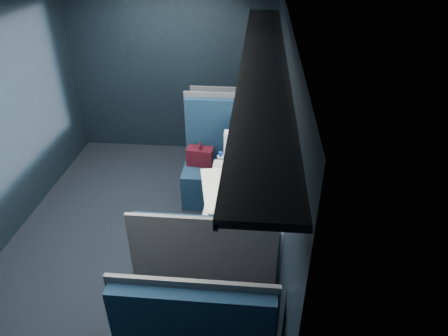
# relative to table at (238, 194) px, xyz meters

# --- Properties ---
(ground) EXTENTS (2.80, 4.20, 0.01)m
(ground) POSITION_rel_table_xyz_m (-1.03, 0.00, -0.67)
(ground) COLOR black
(room_shell) EXTENTS (3.00, 4.40, 2.40)m
(room_shell) POSITION_rel_table_xyz_m (-1.01, 0.00, 0.81)
(room_shell) COLOR black
(room_shell) RESTS_ON ground
(table) EXTENTS (0.62, 1.00, 0.74)m
(table) POSITION_rel_table_xyz_m (0.00, 0.00, 0.00)
(table) COLOR #54565E
(table) RESTS_ON ground
(seat_bay_near) EXTENTS (1.04, 0.62, 1.26)m
(seat_bay_near) POSITION_rel_table_xyz_m (-0.19, 0.87, -0.24)
(seat_bay_near) COLOR #0D2039
(seat_bay_near) RESTS_ON ground
(seat_bay_far) EXTENTS (1.04, 0.62, 1.26)m
(seat_bay_far) POSITION_rel_table_xyz_m (-0.18, -0.87, -0.25)
(seat_bay_far) COLOR #0D2039
(seat_bay_far) RESTS_ON ground
(seat_row_front) EXTENTS (1.04, 0.51, 1.16)m
(seat_row_front) POSITION_rel_table_xyz_m (-0.18, 1.80, -0.25)
(seat_row_front) COLOR #0D2039
(seat_row_front) RESTS_ON ground
(man) EXTENTS (0.53, 0.56, 1.32)m
(man) POSITION_rel_table_xyz_m (0.07, 0.70, 0.06)
(man) COLOR black
(man) RESTS_ON ground
(woman) EXTENTS (0.53, 0.56, 1.32)m
(woman) POSITION_rel_table_xyz_m (0.07, -0.71, 0.06)
(woman) COLOR black
(woman) RESTS_ON ground
(papers) EXTENTS (0.64, 0.81, 0.01)m
(papers) POSITION_rel_table_xyz_m (-0.08, -0.02, 0.08)
(papers) COLOR white
(papers) RESTS_ON table
(laptop) EXTENTS (0.25, 0.32, 0.22)m
(laptop) POSITION_rel_table_xyz_m (0.26, 0.09, 0.14)
(laptop) COLOR silver
(laptop) RESTS_ON table
(bottle_small) EXTENTS (0.06, 0.06, 0.22)m
(bottle_small) POSITION_rel_table_xyz_m (0.17, 0.36, 0.17)
(bottle_small) COLOR silver
(bottle_small) RESTS_ON table
(cup) EXTENTS (0.07, 0.07, 0.09)m
(cup) POSITION_rel_table_xyz_m (0.30, 0.44, 0.12)
(cup) COLOR white
(cup) RESTS_ON table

